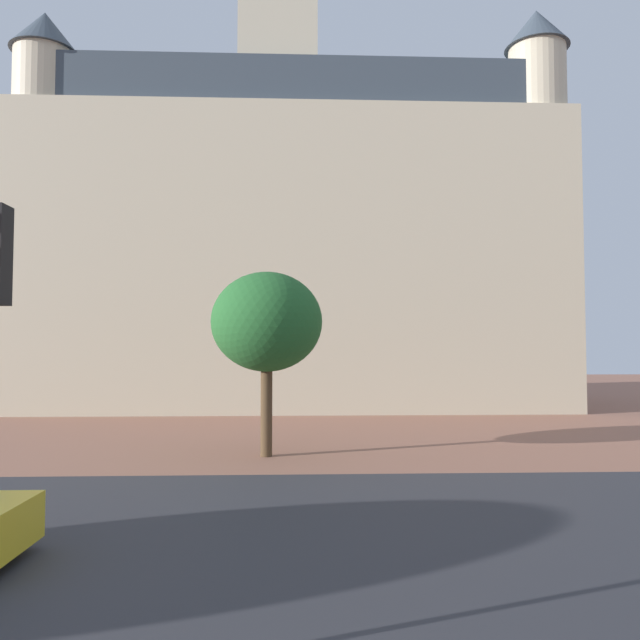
# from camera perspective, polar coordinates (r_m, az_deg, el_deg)

# --- Properties ---
(ground_plane) EXTENTS (120.00, 120.00, 0.00)m
(ground_plane) POSITION_cam_1_polar(r_m,az_deg,el_deg) (12.76, 0.04, -16.68)
(ground_plane) COLOR #93604C
(street_asphalt_strip) EXTENTS (120.00, 8.66, 0.00)m
(street_asphalt_strip) POSITION_cam_1_polar(r_m,az_deg,el_deg) (11.18, 0.40, -18.69)
(street_asphalt_strip) COLOR #2D2D33
(street_asphalt_strip) RESTS_ON ground_plane
(landmark_building) EXTENTS (27.79, 12.31, 37.08)m
(landmark_building) POSITION_cam_1_polar(r_m,az_deg,el_deg) (34.70, -2.55, 8.01)
(landmark_building) COLOR beige
(landmark_building) RESTS_ON ground_plane
(tree_curb_far) EXTENTS (3.21, 3.21, 5.31)m
(tree_curb_far) POSITION_cam_1_polar(r_m,az_deg,el_deg) (17.67, -5.00, -0.24)
(tree_curb_far) COLOR #4C3823
(tree_curb_far) RESTS_ON ground_plane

